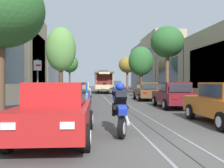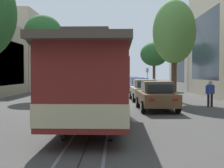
{
  "view_description": "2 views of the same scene",
  "coord_description": "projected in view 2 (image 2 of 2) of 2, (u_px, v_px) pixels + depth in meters",
  "views": [
    {
      "loc": [
        -2.13,
        -5.42,
        1.59
      ],
      "look_at": [
        -0.06,
        16.59,
        1.43
      ],
      "focal_mm": 39.38,
      "sensor_mm": 36.0,
      "label": 1
    },
    {
      "loc": [
        -0.8,
        42.96,
        1.99
      ],
      "look_at": [
        -0.48,
        15.75,
        1.08
      ],
      "focal_mm": 49.63,
      "sensor_mm": 36.0,
      "label": 2
    }
  ],
  "objects": [
    {
      "name": "parked_car_red_near_left",
      "position": [
        132.0,
        83.0,
        41.36
      ],
      "size": [
        2.1,
        4.4,
        1.58
      ],
      "color": "red",
      "rests_on": "ground"
    },
    {
      "name": "pedestrian_on_left_pavement",
      "position": [
        210.0,
        92.0,
        18.55
      ],
      "size": [
        0.55,
        0.42,
        1.58
      ],
      "color": "black",
      "rests_on": "ground"
    },
    {
      "name": "parked_car_beige_fourth_left",
      "position": [
        144.0,
        90.0,
        22.87
      ],
      "size": [
        2.11,
        4.41,
        1.58
      ],
      "color": "#C1B28E",
      "rests_on": "ground"
    },
    {
      "name": "ground_plane",
      "position": [
        103.0,
        105.0,
        19.51
      ],
      "size": [
        160.0,
        160.0,
        0.0
      ],
      "primitive_type": "plane",
      "color": "#4C4947"
    },
    {
      "name": "street_sign_post",
      "position": [
        147.0,
        76.0,
        36.44
      ],
      "size": [
        0.36,
        0.08,
        2.69
      ],
      "color": "slate",
      "rests_on": "ground"
    },
    {
      "name": "pedestrian_on_right_pavement",
      "position": [
        42.0,
        83.0,
        33.59
      ],
      "size": [
        0.55,
        0.34,
        1.72
      ],
      "color": "#4C4233",
      "rests_on": "ground"
    },
    {
      "name": "parked_car_maroon_second_right",
      "position": [
        80.0,
        85.0,
        33.69
      ],
      "size": [
        2.13,
        4.42,
        1.58
      ],
      "color": "maroon",
      "rests_on": "ground"
    },
    {
      "name": "parked_car_brown_mid_right",
      "position": [
        73.0,
        87.0,
        27.25
      ],
      "size": [
        2.11,
        4.41,
        1.58
      ],
      "color": "brown",
      "rests_on": "ground"
    },
    {
      "name": "trolley_track_rails",
      "position": [
        100.0,
        113.0,
        15.63
      ],
      "size": [
        1.14,
        66.79,
        0.01
      ],
      "color": "gray",
      "rests_on": "ground"
    },
    {
      "name": "street_tree_kerb_right_second",
      "position": [
        43.0,
        33.0,
        25.72
      ],
      "size": [
        3.13,
        3.07,
        6.87
      ],
      "color": "brown",
      "rests_on": "ground"
    },
    {
      "name": "street_tree_kerb_right_near",
      "position": [
        64.0,
        45.0,
        37.49
      ],
      "size": [
        2.24,
        2.12,
        7.44
      ],
      "color": "#4C3826",
      "rests_on": "ground"
    },
    {
      "name": "parked_car_blue_mid_left",
      "position": [
        139.0,
        86.0,
        29.11
      ],
      "size": [
        2.14,
        4.42,
        1.58
      ],
      "color": "#233D93",
      "rests_on": "ground"
    },
    {
      "name": "street_tree_kerb_left_near",
      "position": [
        154.0,
        54.0,
        38.27
      ],
      "size": [
        3.42,
        3.35,
        5.9
      ],
      "color": "brown",
      "rests_on": "ground"
    },
    {
      "name": "cable_car_trolley",
      "position": [
        94.0,
        83.0,
        11.31
      ],
      "size": [
        2.74,
        9.16,
        3.28
      ],
      "color": "maroon",
      "rests_on": "ground"
    },
    {
      "name": "parked_car_grey_second_left",
      "position": [
        136.0,
        84.0,
        35.03
      ],
      "size": [
        2.11,
        4.41,
        1.58
      ],
      "color": "slate",
      "rests_on": "ground"
    },
    {
      "name": "motorcycle_with_rider",
      "position": [
        119.0,
        82.0,
        41.04
      ],
      "size": [
        0.54,
        1.91,
        1.63
      ],
      "color": "black",
      "rests_on": "ground"
    },
    {
      "name": "parked_car_brown_fifth_left",
      "position": [
        157.0,
        96.0,
        16.83
      ],
      "size": [
        2.08,
        4.4,
        1.58
      ],
      "color": "brown",
      "rests_on": "ground"
    },
    {
      "name": "street_tree_kerb_left_second",
      "position": [
        174.0,
        32.0,
        22.3
      ],
      "size": [
        3.12,
        2.7,
        7.32
      ],
      "color": "#4C3826",
      "rests_on": "ground"
    },
    {
      "name": "parked_car_orange_near_right",
      "position": [
        86.0,
        83.0,
        39.7
      ],
      "size": [
        2.1,
        4.41,
        1.58
      ],
      "color": "orange",
      "rests_on": "ground"
    }
  ]
}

